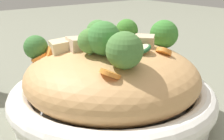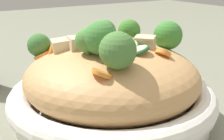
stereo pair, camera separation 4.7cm
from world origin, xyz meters
name	(u,v)px [view 2 (the right image)]	position (x,y,z in m)	size (l,w,h in m)	color
ground_plane	(112,117)	(0.00, 0.00, 0.00)	(3.00, 3.00, 0.00)	slate
serving_bowl	(112,101)	(0.00, 0.00, 0.03)	(0.34, 0.34, 0.06)	white
noodle_heap	(112,76)	(0.00, 0.00, 0.07)	(0.28, 0.28, 0.11)	tan
broccoli_florets	(113,39)	(-0.01, 0.00, 0.13)	(0.25, 0.25, 0.09)	#99BC6E
carrot_coins	(93,53)	(0.02, -0.02, 0.11)	(0.19, 0.19, 0.03)	orange
zucchini_slices	(132,48)	(-0.01, 0.03, 0.13)	(0.05, 0.07, 0.03)	beige
chicken_chunks	(91,45)	(0.03, -0.02, 0.13)	(0.15, 0.11, 0.03)	beige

